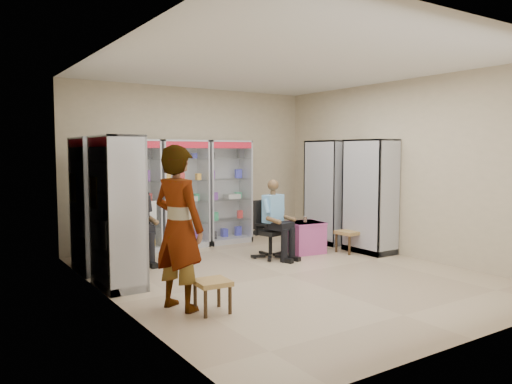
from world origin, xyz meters
TOP-DOWN VIEW (x-y plane):
  - floor at (0.00, 0.00)m, footprint 6.00×6.00m
  - room_shell at (0.00, 0.00)m, footprint 5.02×6.02m
  - cabinet_back_left at (-1.30, 2.73)m, footprint 0.90×0.50m
  - cabinet_back_mid at (-0.35, 2.73)m, footprint 0.90×0.50m
  - cabinet_back_right at (0.60, 2.73)m, footprint 0.90×0.50m
  - cabinet_right_far at (2.23, 1.60)m, footprint 0.90×0.50m
  - cabinet_right_near at (2.23, 0.50)m, footprint 0.90×0.50m
  - cabinet_left_far at (-2.23, 1.80)m, footprint 0.90×0.50m
  - cabinet_left_near at (-2.23, 0.70)m, footprint 0.90×0.50m
  - wooden_chair at (-1.55, 2.00)m, footprint 0.42×0.42m
  - seated_customer at (-1.55, 1.95)m, footprint 0.44×0.60m
  - office_chair at (0.48, 1.07)m, footprint 0.65×0.65m
  - seated_shopkeeper at (0.48, 1.02)m, footprint 0.54×0.66m
  - pink_trunk at (1.24, 1.09)m, footprint 0.63×0.62m
  - tea_glass at (1.24, 1.08)m, footprint 0.07×0.07m
  - woven_stool_a at (1.90, 0.67)m, footprint 0.41×0.41m
  - woven_stool_b at (-1.70, -0.90)m, footprint 0.39×0.39m
  - standing_man at (-1.95, -0.58)m, footprint 0.67×0.80m

SIDE VIEW (x-z plane):
  - floor at x=0.00m, z-range 0.00..0.00m
  - woven_stool_b at x=-1.70m, z-range 0.00..0.37m
  - woven_stool_a at x=1.90m, z-range 0.00..0.39m
  - pink_trunk at x=1.24m, z-range 0.00..0.55m
  - wooden_chair at x=-1.55m, z-range 0.00..0.94m
  - office_chair at x=0.48m, z-range 0.00..0.98m
  - tea_glass at x=1.24m, z-range 0.55..0.65m
  - seated_shopkeeper at x=0.48m, z-range 0.00..1.24m
  - seated_customer at x=-1.55m, z-range 0.00..1.34m
  - standing_man at x=-1.95m, z-range 0.00..1.86m
  - cabinet_back_left at x=-1.30m, z-range 0.00..2.00m
  - cabinet_back_mid at x=-0.35m, z-range 0.00..2.00m
  - cabinet_back_right at x=0.60m, z-range 0.00..2.00m
  - cabinet_right_far at x=2.23m, z-range 0.00..2.00m
  - cabinet_right_near at x=2.23m, z-range 0.00..2.00m
  - cabinet_left_far at x=-2.23m, z-range 0.00..2.00m
  - cabinet_left_near at x=-2.23m, z-range 0.00..2.00m
  - room_shell at x=0.00m, z-range 0.46..3.47m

